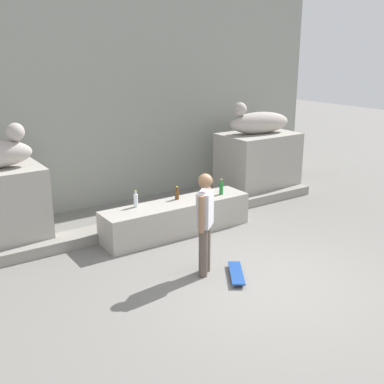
# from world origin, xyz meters

# --- Properties ---
(ground_plane) EXTENTS (40.00, 40.00, 0.00)m
(ground_plane) POSITION_xyz_m (0.00, 0.00, 0.00)
(ground_plane) COLOR slate
(facade_wall) EXTENTS (11.27, 0.60, 5.20)m
(facade_wall) POSITION_xyz_m (0.00, 5.10, 2.60)
(facade_wall) COLOR gray
(facade_wall) RESTS_ON ground_plane
(pedestal_right) EXTENTS (1.83, 1.26, 1.49)m
(pedestal_right) POSITION_xyz_m (3.15, 3.59, 0.74)
(pedestal_right) COLOR #A39E93
(pedestal_right) RESTS_ON ground_plane
(statue_reclining_right) EXTENTS (1.67, 0.82, 0.78)m
(statue_reclining_right) POSITION_xyz_m (3.11, 3.60, 1.77)
(statue_reclining_right) COLOR #B0A69D
(statue_reclining_right) RESTS_ON pedestal_right
(ledge_block) EXTENTS (3.05, 0.71, 0.63)m
(ledge_block) POSITION_xyz_m (0.00, 2.38, 0.32)
(ledge_block) COLOR #A39E93
(ledge_block) RESTS_ON ground_plane
(skater) EXTENTS (0.43, 0.39, 1.67)m
(skater) POSITION_xyz_m (-0.57, 0.65, 0.92)
(skater) COLOR brown
(skater) RESTS_ON ground_plane
(skateboard) EXTENTS (0.61, 0.78, 0.08)m
(skateboard) POSITION_xyz_m (-0.22, 0.27, 0.06)
(skateboard) COLOR navy
(skateboard) RESTS_ON ground_plane
(bottle_green) EXTENTS (0.08, 0.08, 0.32)m
(bottle_green) POSITION_xyz_m (1.03, 2.31, 0.77)
(bottle_green) COLOR #1E722D
(bottle_green) RESTS_ON ledge_block
(bottle_clear) EXTENTS (0.08, 0.08, 0.32)m
(bottle_clear) POSITION_xyz_m (-0.78, 2.58, 0.77)
(bottle_clear) COLOR silver
(bottle_clear) RESTS_ON ledge_block
(bottle_brown) EXTENTS (0.08, 0.08, 0.26)m
(bottle_brown) POSITION_xyz_m (0.11, 2.54, 0.74)
(bottle_brown) COLOR #593314
(bottle_brown) RESTS_ON ledge_block
(stair_step) EXTENTS (8.12, 0.50, 0.21)m
(stair_step) POSITION_xyz_m (0.00, 2.94, 0.10)
(stair_step) COLOR gray
(stair_step) RESTS_ON ground_plane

